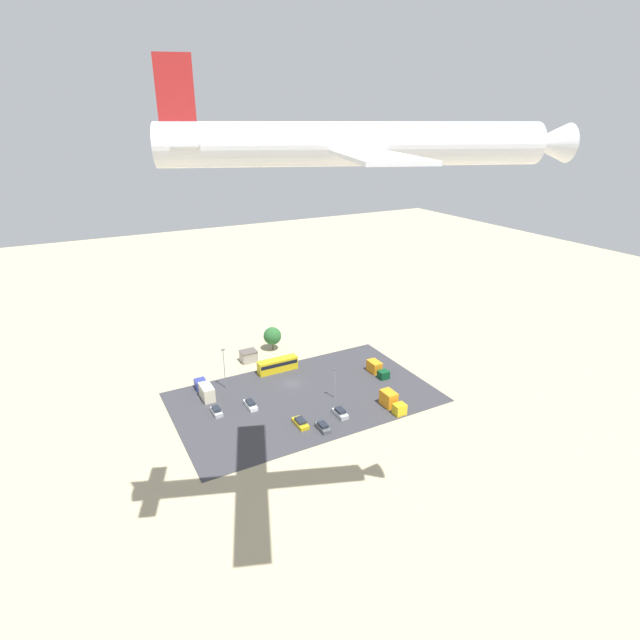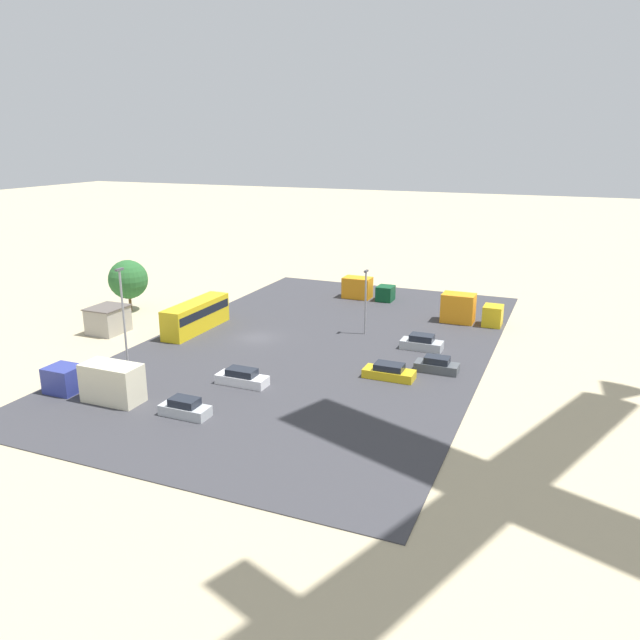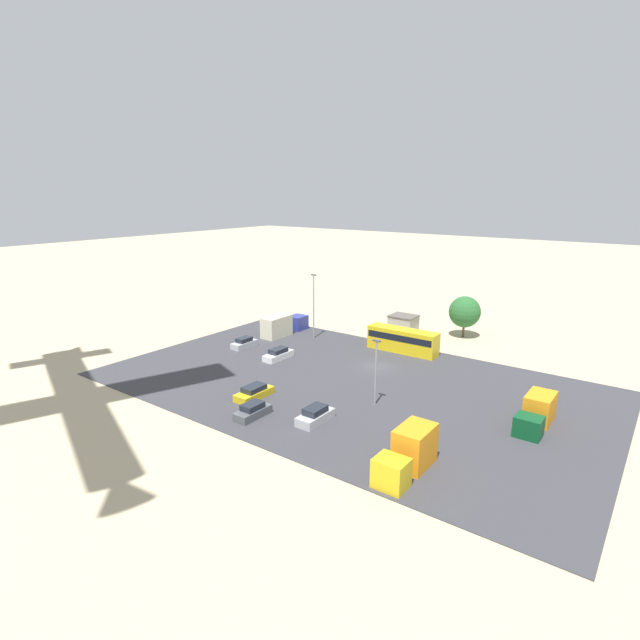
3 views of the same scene
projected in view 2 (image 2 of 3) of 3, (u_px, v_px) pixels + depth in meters
The scene contains 15 objects.
ground_plane at pixel (257, 338), 69.70m from camera, with size 400.00×400.00×0.00m, color tan.
parking_lot_surface at pixel (316, 346), 67.03m from camera, with size 59.09×35.82×0.08m.
shed_building at pixel (108, 320), 71.31m from camera, with size 4.30×3.70×3.07m.
bus at pixel (196, 315), 71.85m from camera, with size 10.44×2.55×3.39m.
parked_car_0 at pixel (185, 408), 49.97m from camera, with size 1.74×4.11×1.51m.
parked_car_1 at pixel (389, 372), 57.82m from camera, with size 1.98×4.75×1.41m.
parked_car_2 at pixel (242, 378), 56.31m from camera, with size 1.78×4.77×1.50m.
parked_car_3 at pixel (422, 343), 65.69m from camera, with size 1.92×4.36×1.61m.
parked_car_4 at pixel (437, 365), 59.40m from camera, with size 1.79×4.12×1.50m.
parked_truck_0 at pixel (468, 310), 74.79m from camera, with size 2.59×7.12×3.48m.
parked_truck_1 at pixel (365, 289), 86.23m from camera, with size 2.48×7.08×2.89m.
parked_truck_2 at pixel (98, 382), 53.05m from camera, with size 2.52×9.34×3.31m.
tree_near_shed at pixel (128, 279), 79.75m from camera, with size 4.99×4.99×6.62m.
light_pole_lot_centre at pixel (366, 299), 69.83m from camera, with size 0.90×0.28×7.40m.
light_pole_lot_edge at pixel (124, 318), 57.13m from camera, with size 0.90×0.28×10.23m.
Camera 2 is at (58.44, 32.12, 21.58)m, focal length 35.00 mm.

